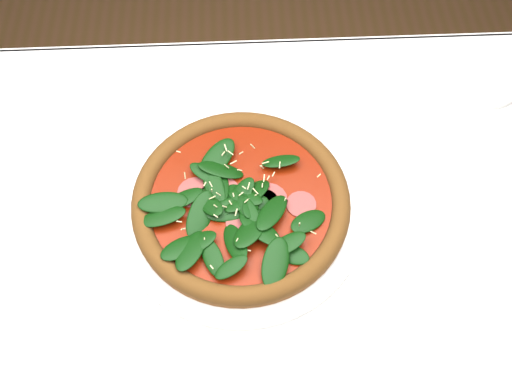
{
  "coord_description": "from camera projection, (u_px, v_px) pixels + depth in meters",
  "views": [
    {
      "loc": [
        0.07,
        -0.39,
        1.54
      ],
      "look_at": [
        0.09,
        0.06,
        0.77
      ],
      "focal_mm": 40.0,
      "sensor_mm": 36.0,
      "label": 1
    }
  ],
  "objects": [
    {
      "name": "plate",
      "position": [
        241.0,
        207.0,
        0.89
      ],
      "size": [
        0.39,
        0.39,
        0.02
      ],
      "color": "white",
      "rests_on": "dining_table"
    },
    {
      "name": "ground",
      "position": [
        225.0,
        358.0,
        1.52
      ],
      "size": [
        6.0,
        6.0,
        0.0
      ],
      "primitive_type": "plane",
      "color": "brown",
      "rests_on": "ground"
    },
    {
      "name": "pizza",
      "position": [
        241.0,
        200.0,
        0.87
      ],
      "size": [
        0.41,
        0.41,
        0.04
      ],
      "rotation": [
        0.0,
        0.0,
        -0.27
      ],
      "color": "brown",
      "rests_on": "plate"
    },
    {
      "name": "dining_table",
      "position": [
        207.0,
        260.0,
        0.96
      ],
      "size": [
        1.21,
        0.81,
        0.75
      ],
      "color": "white",
      "rests_on": "ground"
    },
    {
      "name": "saucer_far",
      "position": [
        481.0,
        76.0,
        1.02
      ],
      "size": [
        0.15,
        0.15,
        0.01
      ],
      "color": "white",
      "rests_on": "dining_table"
    }
  ]
}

